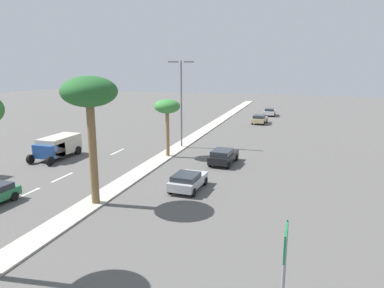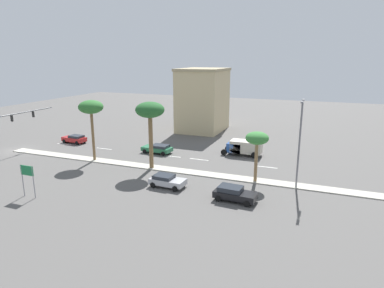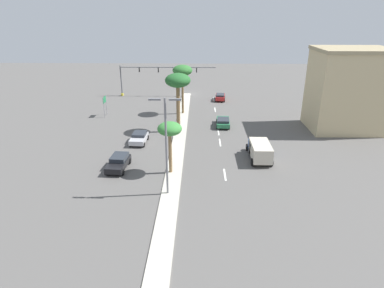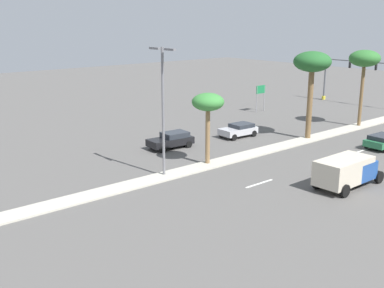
{
  "view_description": "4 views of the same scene",
  "coord_description": "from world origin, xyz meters",
  "px_view_note": "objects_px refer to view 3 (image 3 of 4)",
  "views": [
    {
      "loc": [
        13.47,
        3.23,
        9.38
      ],
      "look_at": [
        3.96,
        33.55,
        2.28
      ],
      "focal_mm": 33.85,
      "sensor_mm": 36.0,
      "label": 1
    },
    {
      "loc": [
        37.42,
        43.52,
        13.98
      ],
      "look_at": [
        0.16,
        28.93,
        3.74
      ],
      "focal_mm": 31.92,
      "sensor_mm": 36.0,
      "label": 2
    },
    {
      "loc": [
        -2.75,
        69.28,
        16.81
      ],
      "look_at": [
        -1.97,
        34.33,
        2.46
      ],
      "focal_mm": 30.66,
      "sensor_mm": 36.0,
      "label": 3
    },
    {
      "loc": [
        -27.64,
        62.25,
        11.63
      ],
      "look_at": [
        1.75,
        37.28,
        1.53
      ],
      "focal_mm": 44.91,
      "sensor_mm": 36.0,
      "label": 4
    }
  ],
  "objects_px": {
    "sedan_red_inboard": "(220,97)",
    "sedan_silver_outboard": "(139,138)",
    "palm_tree_far": "(178,82)",
    "street_lamp_trailing": "(166,140)",
    "palm_tree_left": "(182,71)",
    "traffic_signal_gantry": "(149,75)",
    "palm_tree_mid": "(170,130)",
    "box_truck": "(260,150)",
    "commercial_building": "(348,90)",
    "sedan_black_left": "(119,162)",
    "directional_road_sign": "(105,102)",
    "sedan_green_leading": "(223,122)"
  },
  "relations": [
    {
      "from": "street_lamp_trailing",
      "to": "sedan_black_left",
      "type": "distance_m",
      "value": 9.58
    },
    {
      "from": "palm_tree_left",
      "to": "palm_tree_far",
      "type": "xyz_separation_m",
      "value": [
        0.21,
        9.03,
        0.04
      ]
    },
    {
      "from": "commercial_building",
      "to": "sedan_silver_outboard",
      "type": "height_order",
      "value": "commercial_building"
    },
    {
      "from": "sedan_black_left",
      "to": "sedan_green_leading",
      "type": "xyz_separation_m",
      "value": [
        -12.84,
        -15.04,
        -0.06
      ]
    },
    {
      "from": "palm_tree_left",
      "to": "sedan_silver_outboard",
      "type": "bearing_deg",
      "value": 68.81
    },
    {
      "from": "sedan_black_left",
      "to": "directional_road_sign",
      "type": "bearing_deg",
      "value": -71.12
    },
    {
      "from": "traffic_signal_gantry",
      "to": "sedan_red_inboard",
      "type": "bearing_deg",
      "value": 166.74
    },
    {
      "from": "palm_tree_left",
      "to": "street_lamp_trailing",
      "type": "distance_m",
      "value": 27.03
    },
    {
      "from": "palm_tree_far",
      "to": "palm_tree_mid",
      "type": "xyz_separation_m",
      "value": [
        0.06,
        13.43,
        -2.32
      ]
    },
    {
      "from": "commercial_building",
      "to": "box_truck",
      "type": "relative_size",
      "value": 2.1
    },
    {
      "from": "palm_tree_far",
      "to": "street_lamp_trailing",
      "type": "bearing_deg",
      "value": 90.07
    },
    {
      "from": "sedan_red_inboard",
      "to": "box_truck",
      "type": "height_order",
      "value": "box_truck"
    },
    {
      "from": "commercial_building",
      "to": "street_lamp_trailing",
      "type": "height_order",
      "value": "commercial_building"
    },
    {
      "from": "commercial_building",
      "to": "sedan_green_leading",
      "type": "xyz_separation_m",
      "value": [
        17.99,
        -0.71,
        -5.25
      ]
    },
    {
      "from": "commercial_building",
      "to": "palm_tree_left",
      "type": "relative_size",
      "value": 1.44
    },
    {
      "from": "directional_road_sign",
      "to": "box_truck",
      "type": "distance_m",
      "value": 28.7
    },
    {
      "from": "palm_tree_far",
      "to": "sedan_red_inboard",
      "type": "height_order",
      "value": "palm_tree_far"
    },
    {
      "from": "palm_tree_far",
      "to": "sedan_green_leading",
      "type": "xyz_separation_m",
      "value": [
        -6.77,
        -2.56,
        -6.63
      ]
    },
    {
      "from": "palm_tree_far",
      "to": "palm_tree_mid",
      "type": "relative_size",
      "value": 1.47
    },
    {
      "from": "palm_tree_far",
      "to": "street_lamp_trailing",
      "type": "distance_m",
      "value": 18.03
    },
    {
      "from": "traffic_signal_gantry",
      "to": "palm_tree_left",
      "type": "distance_m",
      "value": 15.05
    },
    {
      "from": "sedan_black_left",
      "to": "box_truck",
      "type": "relative_size",
      "value": 0.76
    },
    {
      "from": "palm_tree_left",
      "to": "sedan_red_inboard",
      "type": "height_order",
      "value": "palm_tree_left"
    },
    {
      "from": "sedan_red_inboard",
      "to": "sedan_silver_outboard",
      "type": "height_order",
      "value": "sedan_red_inboard"
    },
    {
      "from": "palm_tree_left",
      "to": "street_lamp_trailing",
      "type": "bearing_deg",
      "value": 89.6
    },
    {
      "from": "traffic_signal_gantry",
      "to": "commercial_building",
      "type": "height_order",
      "value": "commercial_building"
    },
    {
      "from": "sedan_red_inboard",
      "to": "sedan_silver_outboard",
      "type": "relative_size",
      "value": 1.05
    },
    {
      "from": "palm_tree_left",
      "to": "palm_tree_far",
      "type": "height_order",
      "value": "palm_tree_far"
    },
    {
      "from": "traffic_signal_gantry",
      "to": "sedan_red_inboard",
      "type": "xyz_separation_m",
      "value": [
        -14.56,
        3.43,
        -3.64
      ]
    },
    {
      "from": "street_lamp_trailing",
      "to": "box_truck",
      "type": "bearing_deg",
      "value": -140.93
    },
    {
      "from": "directional_road_sign",
      "to": "sedan_green_leading",
      "type": "bearing_deg",
      "value": 166.44
    },
    {
      "from": "commercial_building",
      "to": "sedan_red_inboard",
      "type": "xyz_separation_m",
      "value": [
        17.52,
        -16.45,
        -5.23
      ]
    },
    {
      "from": "palm_tree_left",
      "to": "sedan_silver_outboard",
      "type": "distance_m",
      "value": 16.05
    },
    {
      "from": "sedan_black_left",
      "to": "sedan_silver_outboard",
      "type": "relative_size",
      "value": 1.09
    },
    {
      "from": "palm_tree_left",
      "to": "street_lamp_trailing",
      "type": "height_order",
      "value": "street_lamp_trailing"
    },
    {
      "from": "palm_tree_far",
      "to": "box_truck",
      "type": "height_order",
      "value": "palm_tree_far"
    },
    {
      "from": "palm_tree_mid",
      "to": "street_lamp_trailing",
      "type": "relative_size",
      "value": 0.61
    },
    {
      "from": "sedan_red_inboard",
      "to": "sedan_silver_outboard",
      "type": "xyz_separation_m",
      "value": [
        12.32,
        22.91,
        -0.01
      ]
    },
    {
      "from": "commercial_building",
      "to": "street_lamp_trailing",
      "type": "relative_size",
      "value": 1.24
    },
    {
      "from": "directional_road_sign",
      "to": "sedan_green_leading",
      "type": "height_order",
      "value": "directional_road_sign"
    },
    {
      "from": "directional_road_sign",
      "to": "palm_tree_far",
      "type": "height_order",
      "value": "palm_tree_far"
    },
    {
      "from": "traffic_signal_gantry",
      "to": "sedan_black_left",
      "type": "height_order",
      "value": "traffic_signal_gantry"
    },
    {
      "from": "palm_tree_mid",
      "to": "sedan_green_leading",
      "type": "relative_size",
      "value": 1.26
    },
    {
      "from": "palm_tree_mid",
      "to": "sedan_black_left",
      "type": "xyz_separation_m",
      "value": [
        6.01,
        -0.94,
        -4.25
      ]
    },
    {
      "from": "sedan_red_inboard",
      "to": "street_lamp_trailing",
      "type": "bearing_deg",
      "value": 78.74
    },
    {
      "from": "directional_road_sign",
      "to": "palm_tree_left",
      "type": "height_order",
      "value": "palm_tree_left"
    },
    {
      "from": "commercial_building",
      "to": "sedan_red_inboard",
      "type": "height_order",
      "value": "commercial_building"
    },
    {
      "from": "traffic_signal_gantry",
      "to": "palm_tree_left",
      "type": "relative_size",
      "value": 2.4
    },
    {
      "from": "commercial_building",
      "to": "sedan_red_inboard",
      "type": "relative_size",
      "value": 2.86
    },
    {
      "from": "palm_tree_left",
      "to": "palm_tree_mid",
      "type": "distance_m",
      "value": 22.57
    }
  ]
}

